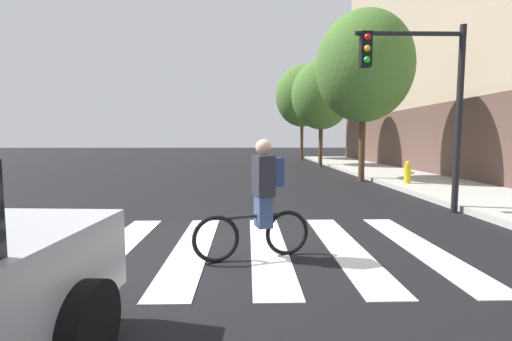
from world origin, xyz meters
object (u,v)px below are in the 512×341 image
object	(u,v)px
street_tree_mid	(321,95)
street_tree_far	(302,96)
traffic_light_near	(424,86)
street_tree_near	(364,67)
cyclist	(261,199)
fire_hydrant	(408,172)

from	to	relation	value
street_tree_mid	street_tree_far	bearing A→B (deg)	90.68
traffic_light_near	street_tree_near	distance (m)	6.18
street_tree_mid	street_tree_far	size ratio (longest dim) A/B	0.85
street_tree_near	street_tree_far	distance (m)	14.28
street_tree_mid	street_tree_far	world-z (taller)	street_tree_far
cyclist	street_tree_far	xyz separation A→B (m)	(4.14, 23.22, 4.17)
fire_hydrant	street_tree_far	size ratio (longest dim) A/B	0.11
street_tree_near	fire_hydrant	bearing A→B (deg)	-59.88
street_tree_far	traffic_light_near	bearing A→B (deg)	-91.12
street_tree_near	street_tree_far	xyz separation A→B (m)	(-0.18, 14.27, 0.56)
traffic_light_near	street_tree_mid	world-z (taller)	street_tree_mid
fire_hydrant	street_tree_mid	distance (m)	9.98
cyclist	street_tree_far	world-z (taller)	street_tree_far
cyclist	street_tree_near	size ratio (longest dim) A/B	0.26
street_tree_mid	cyclist	bearing A→B (deg)	-104.48
traffic_light_near	fire_hydrant	world-z (taller)	traffic_light_near
cyclist	street_tree_near	world-z (taller)	street_tree_near
traffic_light_near	street_tree_near	xyz separation A→B (m)	(0.58, 5.94, 1.59)
traffic_light_near	street_tree_far	world-z (taller)	street_tree_far
fire_hydrant	traffic_light_near	bearing A→B (deg)	-111.23
traffic_light_near	street_tree_far	size ratio (longest dim) A/B	0.57
cyclist	street_tree_far	bearing A→B (deg)	79.89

